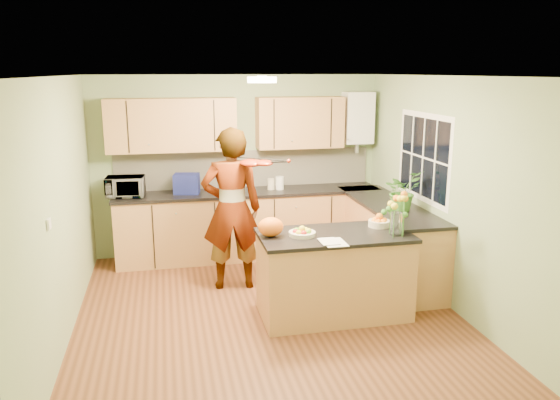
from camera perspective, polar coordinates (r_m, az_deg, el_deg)
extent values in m
plane|color=#522C17|center=(5.97, -1.19, -11.93)|extent=(4.50, 4.50, 0.00)
cube|color=silver|center=(5.40, -1.32, 12.83)|extent=(4.00, 4.50, 0.02)
cube|color=gray|center=(7.73, -4.40, 3.64)|extent=(4.00, 0.02, 2.50)
cube|color=gray|center=(3.47, 5.85, -8.73)|extent=(4.00, 0.02, 2.50)
cube|color=gray|center=(5.55, -21.99, -1.18)|extent=(0.02, 4.50, 2.50)
cube|color=gray|center=(6.23, 17.11, 0.72)|extent=(0.02, 4.50, 2.50)
cube|color=#B9794A|center=(7.63, -3.25, -2.63)|extent=(3.60, 0.60, 0.90)
cube|color=black|center=(7.51, -3.28, 0.80)|extent=(3.64, 0.62, 0.04)
cube|color=#B9794A|center=(7.04, 11.19, -4.25)|extent=(0.60, 2.20, 0.90)
cube|color=black|center=(6.91, 11.29, -0.54)|extent=(0.62, 2.24, 0.04)
cube|color=beige|center=(7.74, -3.65, 3.29)|extent=(3.60, 0.02, 0.52)
cube|color=#B9794A|center=(7.42, -11.27, 7.69)|extent=(1.70, 0.34, 0.70)
cube|color=#B9794A|center=(7.64, 2.08, 8.10)|extent=(1.20, 0.34, 0.70)
cube|color=white|center=(7.90, 8.12, 8.51)|extent=(0.40, 0.30, 0.72)
cylinder|color=#B9B9BE|center=(7.94, 8.03, 5.64)|extent=(0.06, 0.06, 0.20)
cube|color=white|center=(6.70, 14.77, 4.33)|extent=(0.01, 1.30, 1.05)
cube|color=black|center=(6.70, 14.74, 4.33)|extent=(0.01, 1.18, 0.92)
cube|color=white|center=(4.96, -23.00, -2.32)|extent=(0.02, 0.09, 0.09)
cylinder|color=#FFEABF|center=(5.69, -1.90, 12.45)|extent=(0.30, 0.30, 0.06)
cylinder|color=white|center=(5.69, -1.90, 12.75)|extent=(0.10, 0.10, 0.02)
cube|color=#B9794A|center=(5.85, 5.63, -7.92)|extent=(1.54, 0.77, 0.86)
cube|color=black|center=(5.70, 5.73, -3.69)|extent=(1.58, 0.81, 0.04)
cylinder|color=beige|center=(5.60, 2.32, -3.53)|extent=(0.28, 0.28, 0.04)
cylinder|color=beige|center=(6.01, 10.32, -2.42)|extent=(0.24, 0.24, 0.07)
cylinder|color=silver|center=(5.71, 12.06, -2.43)|extent=(0.12, 0.12, 0.24)
ellipsoid|color=orange|center=(5.56, -0.98, -2.82)|extent=(0.33, 0.30, 0.20)
cube|color=white|center=(5.40, 5.69, -4.41)|extent=(0.21, 0.29, 0.01)
imported|color=tan|center=(6.43, -5.07, -0.96)|extent=(0.73, 0.50, 1.93)
imported|color=white|center=(7.40, -15.86, 1.34)|extent=(0.51, 0.36, 0.27)
cube|color=navy|center=(7.43, -9.72, 1.69)|extent=(0.37, 0.30, 0.26)
cylinder|color=#B9B9BE|center=(7.46, -4.66, 1.65)|extent=(0.15, 0.15, 0.20)
sphere|color=black|center=(7.43, -4.68, 2.70)|extent=(0.07, 0.07, 0.07)
cylinder|color=beige|center=(7.57, -0.95, 1.67)|extent=(0.12, 0.12, 0.15)
cylinder|color=white|center=(7.58, -0.03, 1.79)|extent=(0.14, 0.14, 0.18)
imported|color=#3D7928|center=(6.55, 12.67, 0.96)|extent=(0.54, 0.51, 0.48)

